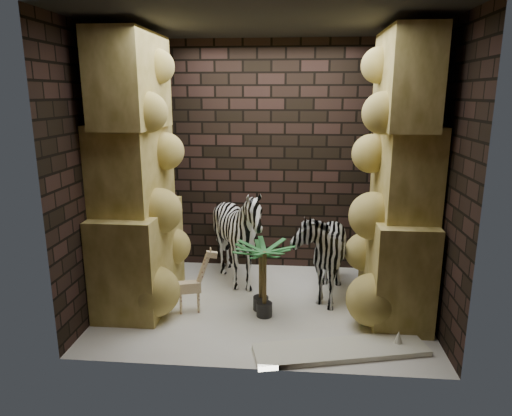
# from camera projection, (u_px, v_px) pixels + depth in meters

# --- Properties ---
(floor) EXTENTS (3.50, 3.50, 0.00)m
(floor) POSITION_uv_depth(u_px,v_px,m) (263.00, 305.00, 5.20)
(floor) COLOR white
(floor) RESTS_ON ground
(ceiling) EXTENTS (3.50, 3.50, 0.00)m
(ceiling) POSITION_uv_depth(u_px,v_px,m) (264.00, 22.00, 4.47)
(ceiling) COLOR #262524
(ceiling) RESTS_ON ground
(wall_back) EXTENTS (3.50, 0.00, 3.50)m
(wall_back) POSITION_uv_depth(u_px,v_px,m) (271.00, 158.00, 6.04)
(wall_back) COLOR black
(wall_back) RESTS_ON ground
(wall_front) EXTENTS (3.50, 0.00, 3.50)m
(wall_front) POSITION_uv_depth(u_px,v_px,m) (252.00, 201.00, 3.63)
(wall_front) COLOR black
(wall_front) RESTS_ON ground
(wall_left) EXTENTS (0.00, 3.00, 3.00)m
(wall_left) POSITION_uv_depth(u_px,v_px,m) (103.00, 172.00, 4.99)
(wall_left) COLOR black
(wall_left) RESTS_ON ground
(wall_right) EXTENTS (0.00, 3.00, 3.00)m
(wall_right) POSITION_uv_depth(u_px,v_px,m) (435.00, 177.00, 4.68)
(wall_right) COLOR black
(wall_right) RESTS_ON ground
(rock_pillar_left) EXTENTS (0.68, 1.30, 3.00)m
(rock_pillar_left) POSITION_uv_depth(u_px,v_px,m) (135.00, 172.00, 4.96)
(rock_pillar_left) COLOR #E2CA76
(rock_pillar_left) RESTS_ON floor
(rock_pillar_right) EXTENTS (0.58, 1.25, 3.00)m
(rock_pillar_right) POSITION_uv_depth(u_px,v_px,m) (401.00, 176.00, 4.71)
(rock_pillar_right) COLOR #E2CA76
(rock_pillar_right) RESTS_ON floor
(zebra_right) EXTENTS (0.70, 1.14, 1.28)m
(zebra_right) POSITION_uv_depth(u_px,v_px,m) (321.00, 243.00, 5.34)
(zebra_right) COLOR white
(zebra_right) RESTS_ON floor
(zebra_left) EXTENTS (1.36, 1.53, 1.17)m
(zebra_left) POSITION_uv_depth(u_px,v_px,m) (238.00, 241.00, 5.60)
(zebra_left) COLOR white
(zebra_left) RESTS_ON floor
(giraffe_toy) EXTENTS (0.40, 0.22, 0.74)m
(giraffe_toy) POSITION_uv_depth(u_px,v_px,m) (189.00, 280.00, 4.95)
(giraffe_toy) COLOR beige
(giraffe_toy) RESTS_ON floor
(palm_front) EXTENTS (0.36, 0.36, 0.74)m
(palm_front) POSITION_uv_depth(u_px,v_px,m) (261.00, 278.00, 5.00)
(palm_front) COLOR #276B39
(palm_front) RESTS_ON floor
(palm_back) EXTENTS (0.36, 0.36, 0.83)m
(palm_back) POSITION_uv_depth(u_px,v_px,m) (264.00, 280.00, 4.85)
(palm_back) COLOR #276B39
(palm_back) RESTS_ON floor
(surfboard) EXTENTS (1.65, 0.76, 0.05)m
(surfboard) POSITION_uv_depth(u_px,v_px,m) (341.00, 350.00, 4.24)
(surfboard) COLOR white
(surfboard) RESTS_ON floor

